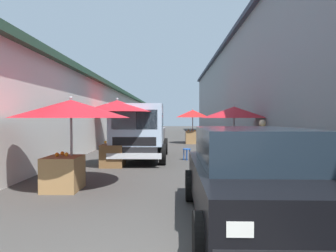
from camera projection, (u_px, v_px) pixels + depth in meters
ground at (171, 149)px, 16.08m from camera, size 90.00×90.00×0.00m
building_left_whitewash at (48, 114)px, 18.38m from camera, size 49.80×7.50×3.69m
building_right_concrete at (296, 87)px, 18.14m from camera, size 49.80×7.50×6.85m
fruit_stall_far_right at (122, 113)px, 15.75m from camera, size 2.70×2.70×2.36m
fruit_stall_near_right at (234, 117)px, 13.18m from camera, size 2.75×2.75×2.16m
fruit_stall_mid_lane at (116, 116)px, 10.17m from camera, size 2.31×2.31×2.26m
fruit_stall_far_left at (70, 118)px, 7.06m from camera, size 2.69×2.69×2.10m
fruit_stall_near_left at (192, 117)px, 19.51m from camera, size 2.11×2.11×2.19m
hatchback_car at (252, 176)px, 4.70m from camera, size 3.93×1.96×1.45m
delivery_truck at (139, 134)px, 11.36m from camera, size 4.93×1.99×2.08m
vendor_by_crates at (262, 141)px, 9.68m from camera, size 0.51×0.44×1.55m
parked_scooter at (234, 151)px, 10.88m from camera, size 1.69×0.40×1.14m
plastic_stool at (187, 152)px, 11.88m from camera, size 0.30×0.30×0.43m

